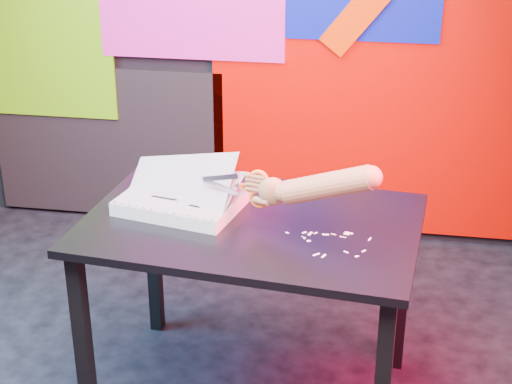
# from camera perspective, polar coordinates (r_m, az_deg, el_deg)

# --- Properties ---
(room) EXTENTS (3.01, 3.01, 2.71)m
(room) POSITION_cam_1_polar(r_m,az_deg,el_deg) (2.55, -7.27, 10.02)
(room) COLOR #25242B
(room) RESTS_ON ground
(backdrop) EXTENTS (2.88, 0.05, 2.08)m
(backdrop) POSITION_cam_1_polar(r_m,az_deg,el_deg) (4.02, -0.23, 9.60)
(backdrop) COLOR #BF0600
(backdrop) RESTS_ON ground
(work_table) EXTENTS (1.24, 0.89, 0.75)m
(work_table) POSITION_cam_1_polar(r_m,az_deg,el_deg) (2.79, -0.34, -3.81)
(work_table) COLOR black
(work_table) RESTS_ON ground
(printout_stack) EXTENTS (0.47, 0.39, 0.22)m
(printout_stack) POSITION_cam_1_polar(r_m,az_deg,el_deg) (2.84, -5.47, -0.66)
(printout_stack) COLOR silver
(printout_stack) RESTS_ON work_table
(scissors) EXTENTS (0.25, 0.07, 0.14)m
(scissors) POSITION_cam_1_polar(r_m,az_deg,el_deg) (2.68, -0.13, 0.27)
(scissors) COLOR silver
(scissors) RESTS_ON printout_stack
(hand_forearm) EXTENTS (0.45, 0.16, 0.20)m
(hand_forearm) POSITION_cam_1_polar(r_m,az_deg,el_deg) (2.58, 4.51, 0.44)
(hand_forearm) COLOR #AE664C
(hand_forearm) RESTS_ON work_table
(paper_clippings) EXTENTS (0.29, 0.20, 0.00)m
(paper_clippings) POSITION_cam_1_polar(r_m,az_deg,el_deg) (2.63, 5.33, -3.49)
(paper_clippings) COLOR white
(paper_clippings) RESTS_ON work_table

